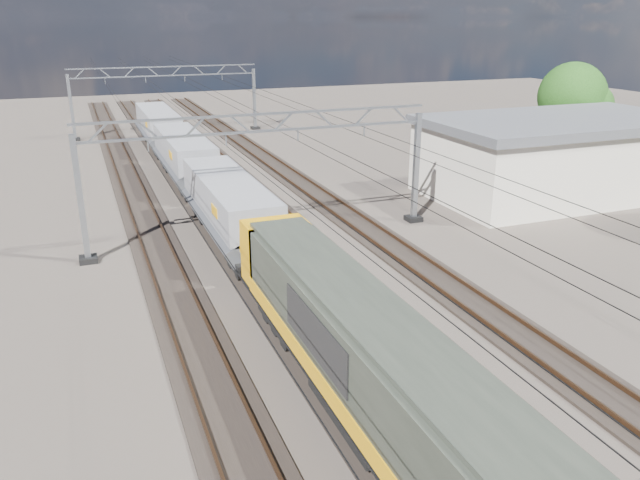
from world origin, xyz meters
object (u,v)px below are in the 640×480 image
object	(u,v)px
industrial_shed	(558,156)
tree_far	(576,99)
hopper_wagon_third	(159,125)
hopper_wagon_lead	(229,205)
catenary_gantry_mid	(264,172)
locomotive	(369,360)
hopper_wagon_mid	(184,155)
catenary_gantry_far	(167,98)

from	to	relation	value
industrial_shed	tree_far	world-z (taller)	tree_far
hopper_wagon_third	tree_far	world-z (taller)	tree_far
hopper_wagon_lead	tree_far	bearing A→B (deg)	16.68
catenary_gantry_mid	locomotive	distance (m)	17.77
hopper_wagon_mid	tree_far	distance (m)	32.78
catenary_gantry_far	hopper_wagon_third	world-z (taller)	catenary_gantry_far
catenary_gantry_mid	industrial_shed	distance (m)	22.12
catenary_gantry_mid	locomotive	xyz separation A→B (m)	(-2.00, -17.59, -1.58)
catenary_gantry_far	locomotive	bearing A→B (deg)	-92.14
tree_far	catenary_gantry_mid	bearing A→B (deg)	-162.11
catenary_gantry_far	hopper_wagon_third	xyz separation A→B (m)	(-2.00, -7.49, -1.67)
catenary_gantry_mid	tree_far	world-z (taller)	tree_far
hopper_wagon_lead	industrial_shed	xyz separation A→B (m)	(24.00, 1.89, 0.49)
locomotive	hopper_wagon_lead	xyz separation A→B (m)	(-0.00, 17.70, -0.09)
catenary_gantry_mid	tree_far	xyz separation A→B (m)	(30.32, 9.79, 1.48)
catenary_gantry_mid	hopper_wagon_lead	xyz separation A→B (m)	(-2.00, 0.11, -1.67)
catenary_gantry_far	tree_far	bearing A→B (deg)	-40.85
catenary_gantry_mid	locomotive	bearing A→B (deg)	-96.49
hopper_wagon_mid	hopper_wagon_third	world-z (taller)	same
catenary_gantry_far	tree_far	size ratio (longest dim) A/B	2.36
hopper_wagon_lead	tree_far	world-z (taller)	tree_far
locomotive	tree_far	distance (m)	42.47
industrial_shed	tree_far	xyz separation A→B (m)	(8.32, 7.79, 2.66)
hopper_wagon_third	tree_far	xyz separation A→B (m)	(32.32, -18.72, 3.15)
industrial_shed	tree_far	distance (m)	11.70
locomotive	industrial_shed	size ratio (longest dim) A/B	1.13
locomotive	hopper_wagon_mid	xyz separation A→B (m)	(-0.00, 31.90, -0.09)
hopper_wagon_third	locomotive	bearing A→B (deg)	-90.00
hopper_wagon_lead	tree_far	distance (m)	33.88
hopper_wagon_lead	hopper_wagon_mid	world-z (taller)	same
hopper_wagon_mid	locomotive	bearing A→B (deg)	-90.00
hopper_wagon_third	tree_far	bearing A→B (deg)	-30.08
hopper_wagon_third	hopper_wagon_lead	bearing A→B (deg)	-90.00
industrial_shed	tree_far	size ratio (longest dim) A/B	2.21
hopper_wagon_third	tree_far	distance (m)	37.48
catenary_gantry_mid	hopper_wagon_lead	world-z (taller)	catenary_gantry_mid
catenary_gantry_mid	hopper_wagon_third	world-z (taller)	catenary_gantry_mid
locomotive	hopper_wagon_third	bearing A→B (deg)	90.00
hopper_wagon_mid	tree_far	xyz separation A→B (m)	(32.32, -4.52, 3.15)
hopper_wagon_mid	industrial_shed	bearing A→B (deg)	-27.15
hopper_wagon_third	industrial_shed	distance (m)	35.76
hopper_wagon_mid	industrial_shed	distance (m)	26.98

